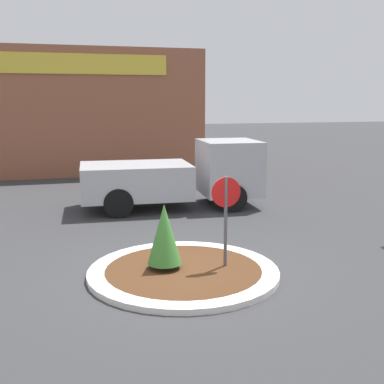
% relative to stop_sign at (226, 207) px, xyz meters
% --- Properties ---
extents(ground_plane, '(120.00, 120.00, 0.00)m').
position_rel_stop_sign_xyz_m(ground_plane, '(-0.90, 0.04, -1.39)').
color(ground_plane, '#38383A').
extents(traffic_island, '(3.96, 3.96, 0.12)m').
position_rel_stop_sign_xyz_m(traffic_island, '(-0.90, 0.04, -1.33)').
color(traffic_island, silver).
rests_on(traffic_island, ground_plane).
extents(stop_sign, '(0.63, 0.07, 2.03)m').
position_rel_stop_sign_xyz_m(stop_sign, '(0.00, 0.00, 0.00)').
color(stop_sign, '#4C4C51').
rests_on(stop_sign, ground_plane).
extents(island_shrub, '(0.71, 0.71, 1.37)m').
position_rel_stop_sign_xyz_m(island_shrub, '(-1.27, 0.18, -0.53)').
color(island_shrub, brown).
rests_on(island_shrub, traffic_island).
extents(utility_truck, '(6.00, 2.64, 2.22)m').
position_rel_stop_sign_xyz_m(utility_truck, '(0.54, 6.27, -0.30)').
color(utility_truck, '#B2B2B7').
rests_on(utility_truck, ground_plane).
extents(storefront_building, '(12.89, 6.07, 5.96)m').
position_rel_stop_sign_xyz_m(storefront_building, '(-2.78, 16.58, 1.59)').
color(storefront_building, '#93563D').
rests_on(storefront_building, ground_plane).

